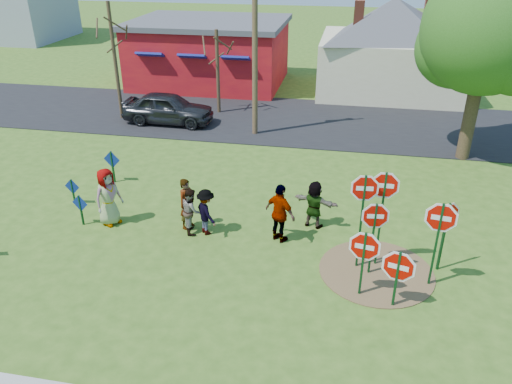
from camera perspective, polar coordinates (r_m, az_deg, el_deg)
ground at (r=15.73m, az=-3.12°, el=-5.17°), size 120.00×120.00×0.00m
road at (r=26.00m, az=2.88°, el=8.28°), size 120.00×7.50×0.04m
dirt_patch at (r=14.59m, az=13.57°, el=-8.81°), size 3.20×3.20×0.03m
red_building at (r=32.75m, az=-5.28°, el=15.68°), size 9.40×7.69×3.90m
cream_house at (r=31.45m, az=15.18°, el=16.20°), size 9.40×9.40×6.50m
stop_sign_a at (r=12.92m, az=12.25°, el=-6.60°), size 1.08×0.20×2.04m
stop_sign_b at (r=13.57m, az=12.20°, el=-0.69°), size 1.02×0.11×3.01m
stop_sign_c at (r=13.82m, az=14.36°, el=-0.63°), size 1.04×0.07×3.05m
stop_sign_d at (r=14.38m, az=20.96°, el=-3.04°), size 0.86×0.52×2.26m
stop_sign_e at (r=12.87m, az=15.93°, el=-8.50°), size 1.11×0.31×1.77m
stop_sign_f at (r=13.54m, az=20.27°, el=-3.50°), size 1.10×0.18×2.63m
stop_sign_g at (r=13.64m, az=13.39°, el=-3.47°), size 1.00×0.13×2.34m
blue_diamond_b at (r=17.01m, az=-19.43°, el=-1.59°), size 0.58×0.13×1.08m
blue_diamond_c at (r=18.46m, az=-20.23°, el=0.32°), size 0.58×0.09×0.98m
blue_diamond_d at (r=19.63m, az=-16.11°, el=3.19°), size 0.69×0.11×1.28m
person_a at (r=16.68m, az=-16.56°, el=-0.53°), size 0.99×1.13×1.94m
person_b at (r=15.97m, az=-7.87°, el=-1.34°), size 0.66×0.74×1.71m
person_c at (r=15.78m, az=-7.40°, el=-2.11°), size 0.80×0.89×1.50m
person_d at (r=15.61m, az=-5.72°, el=-2.30°), size 1.08×1.11×1.53m
person_e at (r=15.08m, az=2.78°, el=-2.47°), size 1.19×1.00×1.91m
person_f at (r=16.01m, az=6.69°, el=-1.41°), size 1.55×0.88×1.59m
suv at (r=25.57m, az=-10.02°, el=9.43°), size 4.54×1.91×1.53m
utility_pole at (r=22.89m, az=-0.12°, el=16.66°), size 1.89×0.76×8.06m
leafy_tree at (r=21.76m, az=25.16°, el=15.76°), size 5.48×5.00×7.79m
bare_tree_west at (r=26.20m, az=-16.00°, el=15.83°), size 1.80×1.80×5.74m
bare_tree_east at (r=26.45m, az=-4.44°, el=14.80°), size 1.80×1.80×4.31m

